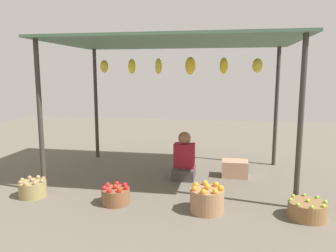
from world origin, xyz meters
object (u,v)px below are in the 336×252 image
vendor_person (184,160)px  wooden_crate_near_vendor (235,169)px  basket_red_tomatoes (116,195)px  basket_oranges (207,200)px  basket_potatoes (33,188)px  basket_limes (307,210)px

vendor_person → wooden_crate_near_vendor: size_ratio=1.81×
basket_red_tomatoes → basket_oranges: (1.22, -0.05, 0.04)m
basket_potatoes → basket_oranges: (2.47, -0.10, 0.04)m
vendor_person → wooden_crate_near_vendor: 0.88m
vendor_person → basket_oranges: (0.46, -1.33, -0.14)m
basket_potatoes → wooden_crate_near_vendor: (2.85, 1.44, 0.02)m
basket_limes → vendor_person: bearing=141.8°
wooden_crate_near_vendor → basket_limes: bearing=-61.5°
vendor_person → wooden_crate_near_vendor: vendor_person is taller
basket_red_tomatoes → basket_limes: basket_red_tomatoes is taller
basket_oranges → basket_limes: (1.20, 0.02, -0.05)m
basket_oranges → basket_limes: size_ratio=0.96×
basket_potatoes → basket_red_tomatoes: (1.25, -0.05, -0.00)m
wooden_crate_near_vendor → basket_potatoes: bearing=-153.3°
basket_oranges → wooden_crate_near_vendor: size_ratio=1.00×
basket_limes → wooden_crate_near_vendor: size_ratio=1.05×
vendor_person → basket_limes: vendor_person is taller
vendor_person → basket_potatoes: 2.37m
basket_limes → wooden_crate_near_vendor: wooden_crate_near_vendor is taller
basket_oranges → vendor_person: bearing=109.1°
basket_potatoes → basket_oranges: bearing=-2.3°
basket_oranges → wooden_crate_near_vendor: bearing=76.1°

